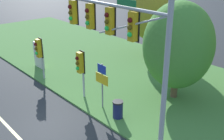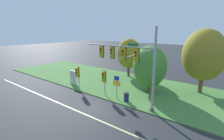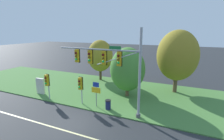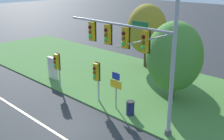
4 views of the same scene
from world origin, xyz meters
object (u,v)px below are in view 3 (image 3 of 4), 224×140
traffic_signal_mast (110,63)px  tree_left_of_mast (128,69)px  pedestrian_signal_near_kerb (47,82)px  trash_bin (108,105)px  pedestrian_signal_further_along (80,85)px  route_sign_post (96,91)px  tree_nearest_road (100,56)px  info_kiosk (40,86)px  tree_behind_signpost (177,56)px

traffic_signal_mast → tree_left_of_mast: bearing=89.4°
tree_left_of_mast → pedestrian_signal_near_kerb: bearing=-148.3°
traffic_signal_mast → trash_bin: bearing=139.6°
pedestrian_signal_further_along → tree_left_of_mast: tree_left_of_mast is taller
pedestrian_signal_near_kerb → pedestrian_signal_further_along: size_ratio=1.00×
traffic_signal_mast → route_sign_post: traffic_signal_mast is taller
pedestrian_signal_near_kerb → tree_nearest_road: (1.50, 9.36, 1.65)m
traffic_signal_mast → route_sign_post: size_ratio=3.23×
route_sign_post → tree_nearest_road: bearing=115.7°
pedestrian_signal_further_along → tree_nearest_road: size_ratio=0.47×
info_kiosk → route_sign_post: bearing=-2.6°
traffic_signal_mast → pedestrian_signal_near_kerb: 7.92m
trash_bin → tree_left_of_mast: bearing=83.4°
trash_bin → tree_behind_signpost: bearing=55.4°
tree_behind_signpost → info_kiosk: bearing=-153.2°
tree_nearest_road → route_sign_post: bearing=-64.3°
route_sign_post → tree_behind_signpost: tree_behind_signpost is taller
traffic_signal_mast → info_kiosk: traffic_signal_mast is taller
pedestrian_signal_near_kerb → info_kiosk: 2.61m
tree_nearest_road → pedestrian_signal_further_along: bearing=-74.3°
traffic_signal_mast → tree_left_of_mast: (0.05, 4.46, -1.47)m
traffic_signal_mast → tree_nearest_road: 10.99m
tree_left_of_mast → tree_behind_signpost: size_ratio=0.75×
tree_nearest_road → traffic_signal_mast: bearing=-56.9°
traffic_signal_mast → tree_nearest_road: (-5.98, 9.17, -0.94)m
pedestrian_signal_further_along → traffic_signal_mast: bearing=-4.5°
tree_left_of_mast → info_kiosk: size_ratio=2.97×
tree_behind_signpost → pedestrian_signal_further_along: bearing=-136.9°
route_sign_post → tree_left_of_mast: tree_left_of_mast is taller
info_kiosk → pedestrian_signal_further_along: bearing=-4.9°
route_sign_post → trash_bin: size_ratio=2.76×
tree_behind_signpost → trash_bin: size_ratio=8.13×
pedestrian_signal_further_along → route_sign_post: size_ratio=1.12×
route_sign_post → info_kiosk: size_ratio=1.35×
traffic_signal_mast → route_sign_post: bearing=166.1°
tree_nearest_road → trash_bin: bearing=-57.8°
pedestrian_signal_near_kerb → route_sign_post: (5.71, 0.63, -0.38)m
traffic_signal_mast → tree_nearest_road: bearing=123.1°
pedestrian_signal_further_along → route_sign_post: 1.75m
traffic_signal_mast → pedestrian_signal_further_along: size_ratio=2.87×
pedestrian_signal_near_kerb → trash_bin: 7.25m
traffic_signal_mast → tree_left_of_mast: size_ratio=1.47×
tree_behind_signpost → route_sign_post: bearing=-131.1°
route_sign_post → tree_nearest_road: 9.90m
traffic_signal_mast → pedestrian_signal_further_along: 4.33m
route_sign_post → tree_nearest_road: (-4.21, 8.73, 2.03)m
tree_behind_signpost → trash_bin: bearing=-124.6°
traffic_signal_mast → tree_behind_signpost: traffic_signal_mast is taller
traffic_signal_mast → route_sign_post: 3.48m
route_sign_post → tree_behind_signpost: size_ratio=0.34×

